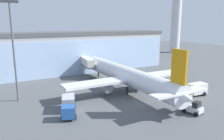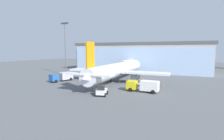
{
  "view_description": "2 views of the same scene",
  "coord_description": "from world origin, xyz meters",
  "px_view_note": "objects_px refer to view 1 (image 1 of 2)",
  "views": [
    {
      "loc": [
        -24.08,
        -33.81,
        15.42
      ],
      "look_at": [
        -1.53,
        10.13,
        4.92
      ],
      "focal_mm": 35.0,
      "sensor_mm": 36.0,
      "label": 1
    },
    {
      "loc": [
        22.12,
        -40.22,
        9.53
      ],
      "look_at": [
        -0.67,
        8.75,
        3.4
      ],
      "focal_mm": 28.0,
      "sensor_mm": 36.0,
      "label": 2
    }
  ],
  "objects_px": {
    "safety_cone_wingtip": "(177,84)",
    "baggage_cart": "(161,88)",
    "apron_light_mast": "(13,44)",
    "jet_bridge": "(86,62)",
    "catering_truck": "(68,105)",
    "safety_cone_nose": "(134,98)",
    "fuel_truck": "(193,90)",
    "pushback_tug": "(193,108)",
    "airplane": "(127,76)",
    "control_tower": "(177,9)"
  },
  "relations": [
    {
      "from": "catering_truck",
      "to": "baggage_cart",
      "type": "distance_m",
      "value": 23.65
    },
    {
      "from": "control_tower",
      "to": "jet_bridge",
      "type": "bearing_deg",
      "value": -154.55
    },
    {
      "from": "jet_bridge",
      "to": "catering_truck",
      "type": "distance_m",
      "value": 28.38
    },
    {
      "from": "catering_truck",
      "to": "fuel_truck",
      "type": "bearing_deg",
      "value": 99.21
    },
    {
      "from": "safety_cone_wingtip",
      "to": "jet_bridge",
      "type": "bearing_deg",
      "value": 129.66
    },
    {
      "from": "safety_cone_nose",
      "to": "pushback_tug",
      "type": "bearing_deg",
      "value": -63.17
    },
    {
      "from": "jet_bridge",
      "to": "baggage_cart",
      "type": "relative_size",
      "value": 3.64
    },
    {
      "from": "jet_bridge",
      "to": "safety_cone_wingtip",
      "type": "relative_size",
      "value": 21.35
    },
    {
      "from": "control_tower",
      "to": "pushback_tug",
      "type": "bearing_deg",
      "value": -130.63
    },
    {
      "from": "control_tower",
      "to": "pushback_tug",
      "type": "height_order",
      "value": "control_tower"
    },
    {
      "from": "safety_cone_nose",
      "to": "airplane",
      "type": "bearing_deg",
      "value": 72.99
    },
    {
      "from": "apron_light_mast",
      "to": "fuel_truck",
      "type": "relative_size",
      "value": 2.7
    },
    {
      "from": "apron_light_mast",
      "to": "airplane",
      "type": "distance_m",
      "value": 24.89
    },
    {
      "from": "baggage_cart",
      "to": "safety_cone_wingtip",
      "type": "height_order",
      "value": "baggage_cart"
    },
    {
      "from": "safety_cone_nose",
      "to": "safety_cone_wingtip",
      "type": "height_order",
      "value": "same"
    },
    {
      "from": "control_tower",
      "to": "safety_cone_nose",
      "type": "bearing_deg",
      "value": -138.41
    },
    {
      "from": "safety_cone_wingtip",
      "to": "baggage_cart",
      "type": "bearing_deg",
      "value": -167.3
    },
    {
      "from": "control_tower",
      "to": "safety_cone_wingtip",
      "type": "height_order",
      "value": "control_tower"
    },
    {
      "from": "apron_light_mast",
      "to": "catering_truck",
      "type": "bearing_deg",
      "value": -55.38
    },
    {
      "from": "apron_light_mast",
      "to": "fuel_truck",
      "type": "xyz_separation_m",
      "value": [
        33.96,
        -14.01,
        -10.17
      ]
    },
    {
      "from": "jet_bridge",
      "to": "airplane",
      "type": "bearing_deg",
      "value": -164.09
    },
    {
      "from": "safety_cone_wingtip",
      "to": "apron_light_mast",
      "type": "bearing_deg",
      "value": 170.82
    },
    {
      "from": "airplane",
      "to": "catering_truck",
      "type": "height_order",
      "value": "airplane"
    },
    {
      "from": "safety_cone_nose",
      "to": "safety_cone_wingtip",
      "type": "relative_size",
      "value": 1.0
    },
    {
      "from": "apron_light_mast",
      "to": "baggage_cart",
      "type": "height_order",
      "value": "apron_light_mast"
    },
    {
      "from": "fuel_truck",
      "to": "pushback_tug",
      "type": "relative_size",
      "value": 2.06
    },
    {
      "from": "apron_light_mast",
      "to": "catering_truck",
      "type": "height_order",
      "value": "apron_light_mast"
    },
    {
      "from": "apron_light_mast",
      "to": "baggage_cart",
      "type": "distance_m",
      "value": 33.59
    },
    {
      "from": "airplane",
      "to": "safety_cone_wingtip",
      "type": "distance_m",
      "value": 14.5
    },
    {
      "from": "jet_bridge",
      "to": "airplane",
      "type": "xyz_separation_m",
      "value": [
        2.98,
        -18.55,
        -0.64
      ]
    },
    {
      "from": "safety_cone_wingtip",
      "to": "fuel_truck",
      "type": "bearing_deg",
      "value": -111.9
    },
    {
      "from": "control_tower",
      "to": "pushback_tug",
      "type": "xyz_separation_m",
      "value": [
        -55.79,
        -65.01,
        -21.79
      ]
    },
    {
      "from": "apron_light_mast",
      "to": "baggage_cart",
      "type": "relative_size",
      "value": 6.12
    },
    {
      "from": "jet_bridge",
      "to": "baggage_cart",
      "type": "distance_m",
      "value": 24.6
    },
    {
      "from": "control_tower",
      "to": "airplane",
      "type": "height_order",
      "value": "control_tower"
    },
    {
      "from": "catering_truck",
      "to": "pushback_tug",
      "type": "relative_size",
      "value": 2.15
    },
    {
      "from": "catering_truck",
      "to": "pushback_tug",
      "type": "height_order",
      "value": "catering_truck"
    },
    {
      "from": "apron_light_mast",
      "to": "safety_cone_nose",
      "type": "bearing_deg",
      "value": -25.59
    },
    {
      "from": "baggage_cart",
      "to": "safety_cone_wingtip",
      "type": "distance_m",
      "value": 6.53
    },
    {
      "from": "airplane",
      "to": "safety_cone_wingtip",
      "type": "xyz_separation_m",
      "value": [
        13.98,
        -1.9,
        -3.32
      ]
    },
    {
      "from": "catering_truck",
      "to": "safety_cone_nose",
      "type": "xyz_separation_m",
      "value": [
        13.92,
        0.51,
        -1.19
      ]
    },
    {
      "from": "fuel_truck",
      "to": "baggage_cart",
      "type": "height_order",
      "value": "fuel_truck"
    },
    {
      "from": "jet_bridge",
      "to": "control_tower",
      "type": "bearing_deg",
      "value": -57.76
    },
    {
      "from": "fuel_truck",
      "to": "safety_cone_nose",
      "type": "distance_m",
      "value": 13.24
    },
    {
      "from": "jet_bridge",
      "to": "fuel_truck",
      "type": "xyz_separation_m",
      "value": [
        13.74,
        -28.46,
        -2.77
      ]
    },
    {
      "from": "pushback_tug",
      "to": "jet_bridge",
      "type": "bearing_deg",
      "value": -4.28
    },
    {
      "from": "baggage_cart",
      "to": "safety_cone_nose",
      "type": "xyz_separation_m",
      "value": [
        -9.48,
        -2.77,
        -0.23
      ]
    },
    {
      "from": "jet_bridge",
      "to": "safety_cone_wingtip",
      "type": "bearing_deg",
      "value": -133.55
    },
    {
      "from": "apron_light_mast",
      "to": "airplane",
      "type": "height_order",
      "value": "apron_light_mast"
    },
    {
      "from": "safety_cone_nose",
      "to": "fuel_truck",
      "type": "bearing_deg",
      "value": -16.74
    }
  ]
}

